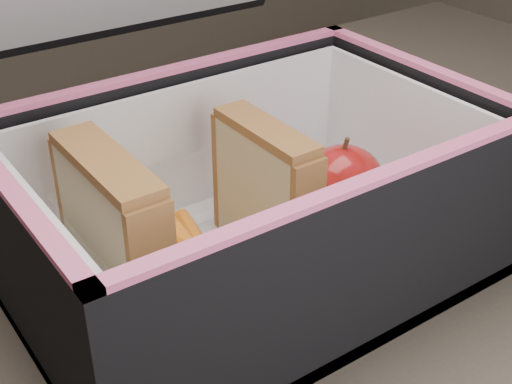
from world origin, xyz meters
TOP-DOWN VIEW (x-y plane):
  - kitchen_table at (0.00, 0.00)m, footprint 1.20×0.80m
  - lunch_bag at (-0.06, -0.02)m, footprint 0.34×0.34m
  - plastic_tub at (-0.11, -0.02)m, footprint 0.16×0.12m
  - sandwich_left at (-0.17, -0.02)m, footprint 0.03×0.10m
  - sandwich_right at (-0.05, -0.02)m, footprint 0.03×0.09m
  - carrot_sticks at (-0.11, -0.03)m, footprint 0.04×0.16m
  - paper_napkin at (0.03, -0.02)m, footprint 0.11×0.11m
  - red_apple at (0.02, -0.03)m, footprint 0.08×0.08m

SIDE VIEW (x-z plane):
  - kitchen_table at x=0.00m, z-range 0.28..1.03m
  - paper_napkin at x=0.03m, z-range 0.77..0.77m
  - carrot_sticks at x=-0.11m, z-range 0.77..0.80m
  - plastic_tub at x=-0.11m, z-range 0.77..0.83m
  - red_apple at x=0.02m, z-range 0.77..0.84m
  - sandwich_right at x=-0.05m, z-range 0.77..0.87m
  - lunch_bag at x=-0.06m, z-range 0.67..0.98m
  - sandwich_left at x=-0.17m, z-range 0.77..0.88m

